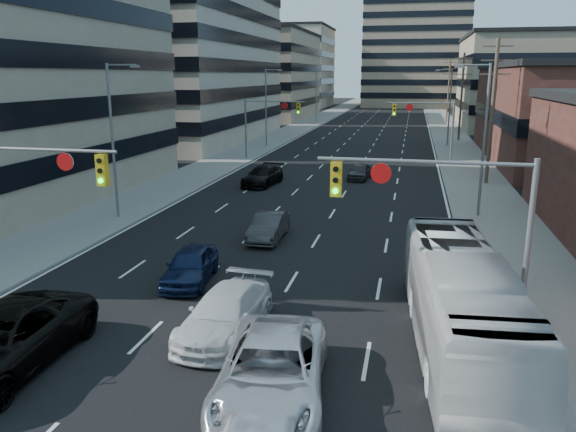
{
  "coord_description": "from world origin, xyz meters",
  "views": [
    {
      "loc": [
        6.39,
        -9.46,
        8.38
      ],
      "look_at": [
        1.11,
        14.41,
        2.2
      ],
      "focal_mm": 35.0,
      "sensor_mm": 36.0,
      "label": 1
    }
  ],
  "objects_px": {
    "silver_suv": "(272,371)",
    "transit_bus": "(461,302)",
    "white_van": "(225,313)",
    "black_pickup": "(0,341)",
    "sedan_blue": "(190,265)"
  },
  "relations": [
    {
      "from": "silver_suv",
      "to": "transit_bus",
      "type": "height_order",
      "value": "transit_bus"
    },
    {
      "from": "white_van",
      "to": "transit_bus",
      "type": "distance_m",
      "value": 7.54
    },
    {
      "from": "white_van",
      "to": "transit_bus",
      "type": "height_order",
      "value": "transit_bus"
    },
    {
      "from": "black_pickup",
      "to": "silver_suv",
      "type": "bearing_deg",
      "value": -0.08
    },
    {
      "from": "silver_suv",
      "to": "transit_bus",
      "type": "distance_m",
      "value": 6.5
    },
    {
      "from": "white_van",
      "to": "sedan_blue",
      "type": "distance_m",
      "value": 5.19
    },
    {
      "from": "white_van",
      "to": "transit_bus",
      "type": "bearing_deg",
      "value": 8.99
    },
    {
      "from": "black_pickup",
      "to": "transit_bus",
      "type": "relative_size",
      "value": 0.58
    },
    {
      "from": "silver_suv",
      "to": "sedan_blue",
      "type": "bearing_deg",
      "value": 118.14
    },
    {
      "from": "silver_suv",
      "to": "black_pickup",
      "type": "bearing_deg",
      "value": 174.47
    },
    {
      "from": "white_van",
      "to": "silver_suv",
      "type": "bearing_deg",
      "value": -50.41
    },
    {
      "from": "white_van",
      "to": "silver_suv",
      "type": "height_order",
      "value": "silver_suv"
    },
    {
      "from": "silver_suv",
      "to": "white_van",
      "type": "bearing_deg",
      "value": 118.66
    },
    {
      "from": "white_van",
      "to": "sedan_blue",
      "type": "relative_size",
      "value": 1.19
    },
    {
      "from": "white_van",
      "to": "silver_suv",
      "type": "xyz_separation_m",
      "value": [
        2.44,
        -3.41,
        0.09
      ]
    }
  ]
}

